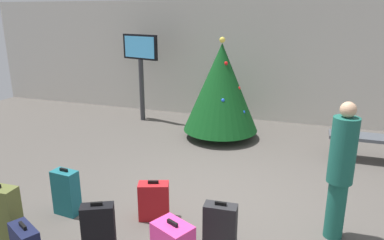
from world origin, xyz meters
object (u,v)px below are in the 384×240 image
Objects in this scene: holiday_tree at (221,88)px; suitcase_2 at (66,192)px; traveller_0 at (341,168)px; suitcase_1 at (154,201)px; flight_info_kiosk at (141,60)px; waiting_bench at (369,142)px; suitcase_4 at (220,225)px; suitcase_5 at (99,230)px.

suitcase_2 is at bearing -107.47° from holiday_tree.
holiday_tree is 1.27× the size of traveller_0.
holiday_tree is 3.54m from suitcase_1.
flight_info_kiosk is 1.25× the size of traveller_0.
holiday_tree is 3.01m from waiting_bench.
traveller_0 reaches higher than waiting_bench.
flight_info_kiosk is 4.81m from suitcase_1.
suitcase_5 is at bearing -153.12° from suitcase_4.
flight_info_kiosk is 5.47m from suitcase_5.
suitcase_5 is at bearing -128.82° from waiting_bench.
suitcase_1 is 1.20m from suitcase_2.
suitcase_4 is at bearing -75.35° from holiday_tree.
holiday_tree is at bearing 172.34° from waiting_bench.
flight_info_kiosk reaches higher than suitcase_2.
suitcase_4 is at bearing -120.29° from waiting_bench.
flight_info_kiosk is at bearing 118.25° from suitcase_1.
suitcase_5 is (-2.49, -1.22, -0.59)m from traveller_0.
traveller_0 reaches higher than suitcase_4.
flight_info_kiosk is at bearing 163.34° from holiday_tree.
flight_info_kiosk is 5.52m from suitcase_4.
traveller_0 is at bearing 8.68° from suitcase_1.
suitcase_1 is at bearing -90.01° from holiday_tree.
flight_info_kiosk is at bearing 111.27° from suitcase_5.
holiday_tree is at bearing 86.50° from suitcase_5.
waiting_bench is 2.56× the size of suitcase_1.
waiting_bench is 2.12× the size of suitcase_2.
suitcase_5 reaches higher than suitcase_1.
suitcase_5 reaches higher than waiting_bench.
holiday_tree reaches higher than suitcase_4.
suitcase_5 reaches higher than suitcase_4.
traveller_0 is at bearing -54.22° from holiday_tree.
suitcase_4 is at bearing 26.88° from suitcase_5.
suitcase_4 is 0.84× the size of suitcase_5.
suitcase_1 is (-2.89, -3.04, -0.10)m from waiting_bench.
waiting_bench is 0.83× the size of traveller_0.
holiday_tree reaches higher than suitcase_1.
suitcase_5 is at bearing -34.24° from suitcase_2.
waiting_bench is 2.12× the size of suitcase_5.
flight_info_kiosk reaches higher than waiting_bench.
traveller_0 is (2.23, -3.09, -0.20)m from holiday_tree.
suitcase_5 is (-3.16, -3.93, -0.05)m from waiting_bench.
waiting_bench is 3.83m from suitcase_4.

